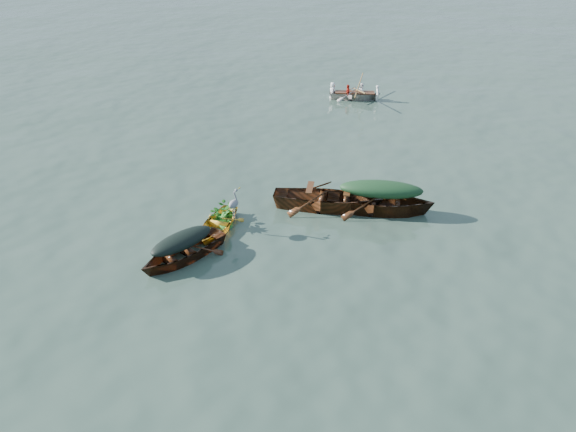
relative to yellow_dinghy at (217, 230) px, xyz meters
name	(u,v)px	position (x,y,z in m)	size (l,w,h in m)	color
ground	(276,248)	(2.06, 0.06, 0.00)	(140.00, 140.00, 0.00)	#374D40
yellow_dinghy	(217,230)	(0.00, 0.00, 0.00)	(1.19, 2.74, 0.71)	gold
dark_covered_boat	(184,259)	(0.14, -1.74, 0.00)	(1.32, 3.55, 0.88)	#452810
green_tarp_boat	(379,212)	(3.76, 3.52, 0.00)	(1.47, 4.72, 1.12)	#42260F
open_wooden_boat	(328,209)	(2.25, 2.87, 0.00)	(1.51, 4.86, 1.17)	#5F3017
rowed_boat	(354,99)	(-1.78, 13.54, 0.00)	(1.05, 3.49, 0.79)	beige
dark_tarp_cover	(181,239)	(0.14, -1.74, 0.64)	(0.73, 1.95, 0.40)	black
green_tarp_cover	(381,189)	(3.76, 3.52, 0.82)	(0.81, 2.60, 0.52)	#193D1B
thwart_benches	(328,192)	(2.25, 2.87, 0.60)	(0.91, 2.43, 0.04)	#43230F
heron	(234,208)	(0.52, 0.18, 0.82)	(0.28, 0.40, 0.92)	gray
dinghy_weeds	(224,203)	(-0.11, 0.54, 0.66)	(0.70, 0.90, 0.60)	#2A691B
rowers	(355,84)	(-1.78, 13.54, 0.77)	(0.94, 2.45, 0.76)	silver
oars	(355,91)	(-1.78, 13.54, 0.42)	(2.60, 0.60, 0.06)	olive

